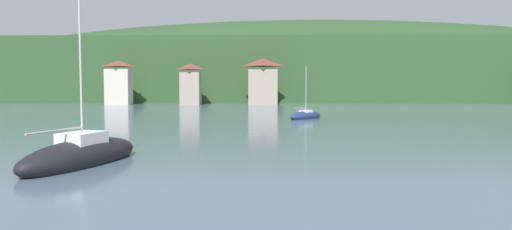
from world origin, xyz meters
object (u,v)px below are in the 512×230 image
(shore_building_westcentral, at_px, (191,85))
(sailboat_mid_6, at_px, (83,155))
(shore_building_west, at_px, (119,83))
(sailboat_far_3, at_px, (306,116))
(shore_building_central, at_px, (263,82))

(shore_building_westcentral, relative_size, sailboat_mid_6, 0.94)
(shore_building_westcentral, height_order, sailboat_mid_6, sailboat_mid_6)
(shore_building_westcentral, bearing_deg, shore_building_west, -179.73)
(shore_building_west, xyz_separation_m, sailboat_mid_6, (21.09, -69.95, -3.88))
(shore_building_westcentral, distance_m, sailboat_far_3, 44.07)
(shore_building_central, distance_m, sailboat_mid_6, 71.01)
(sailboat_mid_6, bearing_deg, shore_building_west, 32.55)
(shore_building_west, height_order, shore_building_westcentral, shore_building_west)
(sailboat_far_3, distance_m, sailboat_mid_6, 33.42)
(shore_building_west, bearing_deg, sailboat_mid_6, -73.22)
(shore_building_westcentral, height_order, sailboat_far_3, shore_building_westcentral)
(shore_building_central, relative_size, sailboat_far_3, 1.49)
(sailboat_mid_6, bearing_deg, shore_building_central, 9.28)
(sailboat_mid_6, bearing_deg, sailboat_far_3, -7.32)
(shore_building_westcentral, relative_size, shore_building_central, 0.89)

